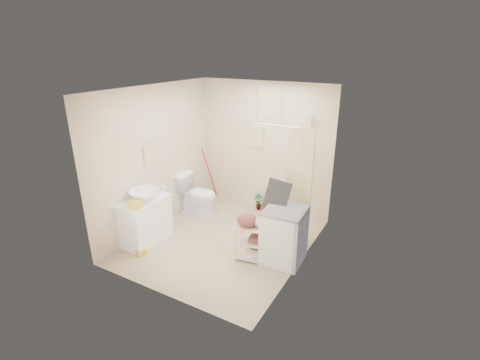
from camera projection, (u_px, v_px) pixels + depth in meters
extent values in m
plane|color=tan|center=(223.00, 241.00, 6.10)|extent=(3.20, 3.20, 0.00)
cube|color=silver|center=(220.00, 89.00, 5.17)|extent=(2.80, 3.20, 0.04)
cube|color=beige|center=(264.00, 148.00, 6.94)|extent=(2.80, 0.04, 2.60)
cube|color=beige|center=(154.00, 208.00, 4.34)|extent=(2.80, 0.04, 2.60)
cube|color=beige|center=(156.00, 158.00, 6.28)|extent=(0.04, 3.20, 2.60)
cube|color=beige|center=(304.00, 187.00, 5.00)|extent=(0.04, 3.20, 2.60)
cube|color=white|center=(146.00, 221.00, 5.97)|extent=(0.50, 0.89, 0.79)
imported|color=white|center=(145.00, 195.00, 5.79)|extent=(0.60, 0.60, 0.18)
cube|color=gold|center=(136.00, 205.00, 5.51)|extent=(0.24, 0.22, 0.11)
cube|color=gold|center=(141.00, 249.00, 5.70)|extent=(0.35, 0.32, 0.15)
imported|color=white|center=(198.00, 194.00, 7.01)|extent=(0.83, 0.50, 0.82)
imported|color=brown|center=(258.00, 201.00, 7.22)|extent=(0.20, 0.14, 0.37)
imported|color=brown|center=(266.00, 205.00, 7.11)|extent=(0.22, 0.22, 0.32)
cube|color=beige|center=(257.00, 137.00, 6.92)|extent=(0.28, 0.03, 0.42)
imported|color=silver|center=(291.00, 145.00, 6.53)|extent=(0.12, 0.12, 0.27)
imported|color=#364894|center=(296.00, 149.00, 6.51)|extent=(0.08, 0.09, 0.16)
cube|color=silver|center=(284.00, 235.00, 5.41)|extent=(0.64, 0.66, 0.89)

